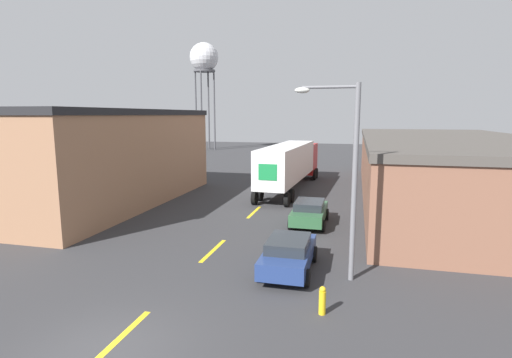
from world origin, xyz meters
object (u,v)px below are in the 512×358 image
(parked_car_right_near, at_px, (289,253))
(fire_hydrant, at_px, (322,300))
(street_lamp, at_px, (347,168))
(semi_truck, at_px, (291,162))
(water_tower, at_px, (204,59))
(parked_car_right_mid, at_px, (309,212))

(parked_car_right_near, height_order, fire_hydrant, parked_car_right_near)
(fire_hydrant, bearing_deg, street_lamp, 79.55)
(semi_truck, xyz_separation_m, parked_car_right_near, (2.81, -17.85, -1.57))
(street_lamp, relative_size, fire_hydrant, 7.97)
(semi_truck, height_order, water_tower, water_tower)
(parked_car_right_near, bearing_deg, fire_hydrant, -63.34)
(street_lamp, bearing_deg, parked_car_right_mid, 106.34)
(fire_hydrant, bearing_deg, parked_car_right_near, 116.66)
(parked_car_right_mid, height_order, parked_car_right_near, same)
(parked_car_right_mid, relative_size, parked_car_right_near, 1.00)
(street_lamp, bearing_deg, parked_car_right_near, 173.70)
(semi_truck, relative_size, parked_car_right_near, 3.57)
(semi_truck, relative_size, street_lamp, 2.04)
(parked_car_right_mid, xyz_separation_m, parked_car_right_near, (0.00, -7.14, 0.00))
(parked_car_right_mid, distance_m, parked_car_right_near, 7.14)
(parked_car_right_mid, xyz_separation_m, fire_hydrant, (1.61, -10.36, -0.29))
(parked_car_right_near, distance_m, street_lamp, 4.16)
(water_tower, bearing_deg, fire_hydrant, -65.35)
(semi_truck, height_order, fire_hydrant, semi_truck)
(parked_car_right_near, height_order, water_tower, water_tower)
(parked_car_right_mid, height_order, fire_hydrant, parked_car_right_mid)
(semi_truck, bearing_deg, water_tower, 124.30)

